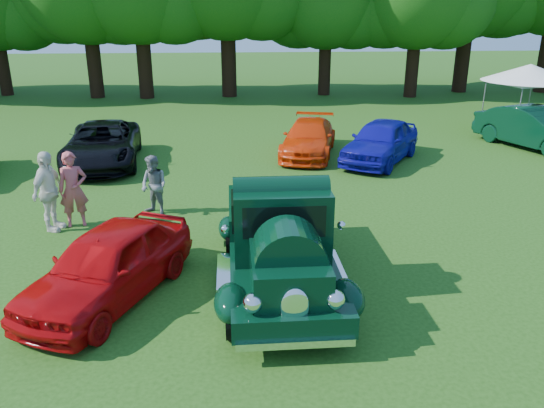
{
  "coord_description": "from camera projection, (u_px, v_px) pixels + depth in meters",
  "views": [
    {
      "loc": [
        -0.66,
        -9.41,
        5.05
      ],
      "look_at": [
        0.2,
        1.31,
        1.1
      ],
      "focal_mm": 35.0,
      "sensor_mm": 36.0,
      "label": 1
    }
  ],
  "objects": [
    {
      "name": "back_car_blue",
      "position": [
        381.0,
        141.0,
        18.51
      ],
      "size": [
        3.89,
        4.55,
        1.47
      ],
      "primitive_type": "imported",
      "rotation": [
        0.0,
        0.0,
        -0.6
      ],
      "color": "#100D96",
      "rests_on": "ground"
    },
    {
      "name": "back_car_black",
      "position": [
        102.0,
        144.0,
        18.21
      ],
      "size": [
        2.84,
        5.3,
        1.42
      ],
      "primitive_type": "imported",
      "rotation": [
        0.0,
        0.0,
        0.1
      ],
      "color": "black",
      "rests_on": "ground"
    },
    {
      "name": "red_convertible",
      "position": [
        108.0,
        264.0,
        9.67
      ],
      "size": [
        3.13,
        4.29,
        1.36
      ],
      "primitive_type": "imported",
      "rotation": [
        0.0,
        0.0,
        -0.43
      ],
      "color": "#B7070A",
      "rests_on": "ground"
    },
    {
      "name": "spectator_grey",
      "position": [
        154.0,
        186.0,
        13.66
      ],
      "size": [
        0.97,
        0.94,
        1.57
      ],
      "primitive_type": "imported",
      "rotation": [
        0.0,
        0.0,
        -0.68
      ],
      "color": "slate",
      "rests_on": "ground"
    },
    {
      "name": "canopy_tent",
      "position": [
        530.0,
        73.0,
        22.37
      ],
      "size": [
        4.47,
        4.47,
        2.91
      ],
      "rotation": [
        0.0,
        0.0,
        0.17
      ],
      "color": "white",
      "rests_on": "ground"
    },
    {
      "name": "spectator_pink",
      "position": [
        73.0,
        190.0,
        12.89
      ],
      "size": [
        0.78,
        0.61,
        1.87
      ],
      "primitive_type": "imported",
      "rotation": [
        0.0,
        0.0,
        0.27
      ],
      "color": "#BE4E54",
      "rests_on": "ground"
    },
    {
      "name": "spectator_white",
      "position": [
        48.0,
        192.0,
        12.6
      ],
      "size": [
        0.75,
        1.23,
        1.96
      ],
      "primitive_type": "imported",
      "rotation": [
        0.0,
        0.0,
        1.32
      ],
      "color": "silver",
      "rests_on": "ground"
    },
    {
      "name": "back_car_orange",
      "position": [
        309.0,
        138.0,
        19.41
      ],
      "size": [
        2.81,
        4.63,
        1.25
      ],
      "primitive_type": "imported",
      "rotation": [
        0.0,
        0.0,
        -0.26
      ],
      "color": "red",
      "rests_on": "ground"
    },
    {
      "name": "hero_pickup",
      "position": [
        279.0,
        241.0,
        10.14
      ],
      "size": [
        2.45,
        5.27,
        2.06
      ],
      "color": "black",
      "rests_on": "ground"
    },
    {
      "name": "ground",
      "position": [
        267.0,
        278.0,
        10.6
      ],
      "size": [
        120.0,
        120.0,
        0.0
      ],
      "primitive_type": "plane",
      "color": "#1E4911",
      "rests_on": "ground"
    },
    {
      "name": "back_car_green",
      "position": [
        535.0,
        128.0,
        20.31
      ],
      "size": [
        3.28,
        5.02,
        1.56
      ],
      "primitive_type": "imported",
      "rotation": [
        0.0,
        0.0,
        0.38
      ],
      "color": "black",
      "rests_on": "ground"
    }
  ]
}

